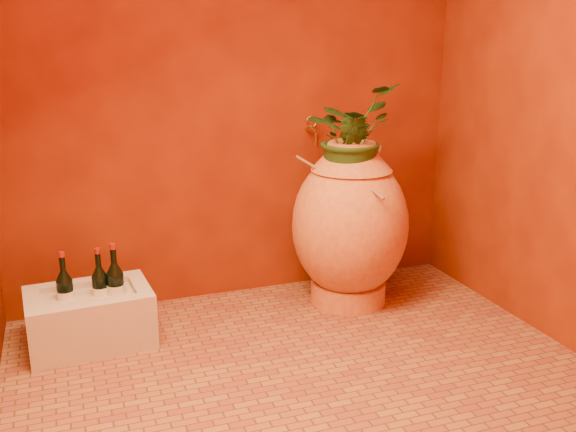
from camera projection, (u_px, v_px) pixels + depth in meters
name	position (u px, v px, depth m)	size (l,w,h in m)	color
floor	(304.00, 374.00, 2.79)	(2.50, 2.50, 0.00)	#925B30
wall_back	(237.00, 68.00, 3.34)	(2.50, 0.02, 2.50)	#5B1705
wall_right	(568.00, 74.00, 2.85)	(0.02, 2.00, 2.50)	#5B1705
amphora	(350.00, 224.00, 3.42)	(0.77, 0.77, 0.89)	gold
stone_basin	(90.00, 318.00, 3.03)	(0.59, 0.42, 0.27)	beige
wine_bottle_a	(65.00, 294.00, 2.98)	(0.08, 0.08, 0.32)	black
wine_bottle_b	(101.00, 290.00, 3.03)	(0.08, 0.08, 0.32)	black
wine_bottle_c	(116.00, 288.00, 3.03)	(0.08, 0.08, 0.34)	black
wall_tap	(313.00, 129.00, 3.49)	(0.07, 0.14, 0.16)	olive
plant_main	(351.00, 135.00, 3.29)	(0.46, 0.40, 0.51)	#1F4418
plant_side	(350.00, 149.00, 3.23)	(0.19, 0.15, 0.35)	#1F4418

